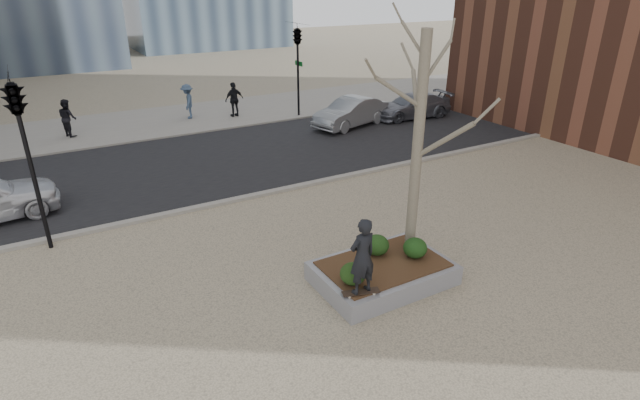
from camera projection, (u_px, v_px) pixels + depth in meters
ground at (346, 294)px, 11.03m from camera, size 120.00×120.00×0.00m
street at (204, 162)px, 18.95m from camera, size 60.00×8.00×0.02m
far_sidewalk at (159, 121)px, 24.50m from camera, size 60.00×6.00×0.02m
planter at (383, 273)px, 11.40m from camera, size 3.00×2.00×0.45m
planter_mulch at (383, 264)px, 11.30m from camera, size 2.70×1.70×0.04m
sycamore_tree at (420, 112)px, 10.65m from camera, size 2.80×2.80×6.60m
shrub_left at (353, 274)px, 10.45m from camera, size 0.55×0.55×0.47m
shrub_middle at (377, 245)px, 11.57m from camera, size 0.56×0.56×0.48m
shrub_right at (415, 248)px, 11.46m from camera, size 0.55×0.55×0.47m
skateboard at (361, 293)px, 10.22m from camera, size 0.80×0.42×0.08m
skateboarder at (362, 257)px, 9.87m from camera, size 0.62×0.43×1.65m
car_silver at (351, 112)px, 23.37m from camera, size 4.24×2.44×1.32m
car_third at (412, 106)px, 24.88m from camera, size 4.22×1.98×1.19m
pedestrian_a at (68, 118)px, 21.80m from camera, size 0.87×0.97×1.64m
pedestrian_b at (188, 101)px, 24.64m from camera, size 0.95×1.23×1.68m
pedestrian_c at (234, 99)px, 24.98m from camera, size 1.05×0.56×1.71m
traffic_light_near at (31, 166)px, 12.05m from camera, size 0.60×2.48×4.50m
traffic_light_far at (298, 71)px, 24.66m from camera, size 0.60×2.48×4.50m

